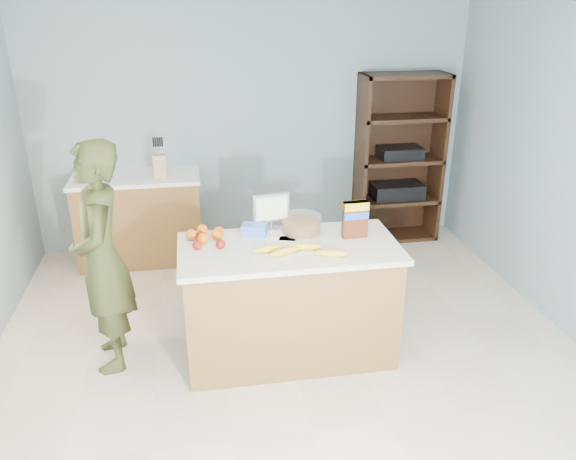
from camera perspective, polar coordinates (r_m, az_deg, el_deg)
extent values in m
cube|color=beige|center=(4.17, 0.84, -14.65)|extent=(4.50, 5.00, 0.02)
cube|color=gray|center=(5.93, -3.60, 10.23)|extent=(4.50, 0.02, 2.50)
cube|color=white|center=(3.31, 1.11, 22.14)|extent=(4.50, 5.00, 0.02)
cube|color=brown|center=(4.18, 0.12, -7.48)|extent=(1.50, 0.70, 0.86)
cube|color=silver|center=(3.97, 0.12, -1.87)|extent=(1.56, 0.76, 0.04)
cube|color=black|center=(4.38, 0.11, -11.78)|extent=(1.46, 0.66, 0.10)
cube|color=brown|center=(5.88, -14.77, 1.01)|extent=(1.20, 0.60, 0.86)
cube|color=white|center=(5.73, -15.21, 5.19)|extent=(1.24, 0.62, 0.04)
cube|color=black|center=(6.35, 10.67, 7.48)|extent=(0.90, 0.04, 1.80)
cube|color=black|center=(6.05, 7.39, 6.92)|extent=(0.04, 0.40, 1.80)
cube|color=black|center=(6.35, 14.90, 7.10)|extent=(0.04, 0.40, 1.80)
cube|color=black|center=(6.47, 10.64, -0.48)|extent=(0.90, 0.40, 0.04)
cube|color=black|center=(6.32, 10.92, 3.10)|extent=(0.90, 0.40, 0.04)
cube|color=black|center=(6.18, 11.23, 7.03)|extent=(0.90, 0.40, 0.04)
cube|color=black|center=(6.08, 11.56, 11.11)|extent=(0.90, 0.40, 0.04)
cube|color=black|center=(6.01, 11.89, 15.12)|extent=(0.90, 0.40, 0.04)
cube|color=black|center=(6.29, 10.99, 3.96)|extent=(0.55, 0.32, 0.16)
cube|color=black|center=(6.16, 11.29, 7.74)|extent=(0.45, 0.30, 0.12)
imported|color=#343919|center=(4.12, -18.42, -2.78)|extent=(0.48, 0.66, 1.68)
cube|color=tan|center=(5.59, -12.88, 6.37)|extent=(0.12, 0.10, 0.22)
cylinder|color=black|center=(5.55, -13.44, 7.87)|extent=(0.02, 0.02, 0.09)
cylinder|color=black|center=(5.55, -13.23, 7.89)|extent=(0.02, 0.02, 0.09)
cylinder|color=black|center=(5.55, -13.02, 7.91)|extent=(0.02, 0.02, 0.09)
cylinder|color=black|center=(5.55, -12.81, 7.92)|extent=(0.02, 0.02, 0.09)
cylinder|color=black|center=(5.54, -12.61, 7.94)|extent=(0.02, 0.02, 0.09)
cube|color=white|center=(4.06, -0.85, -0.99)|extent=(0.23, 0.13, 0.00)
cube|color=white|center=(4.08, 0.64, -0.85)|extent=(0.24, 0.17, 0.00)
ellipsoid|color=yellow|center=(3.86, -1.95, -1.92)|extent=(0.23, 0.09, 0.05)
ellipsoid|color=yellow|center=(3.81, -0.36, -2.22)|extent=(0.23, 0.13, 0.05)
ellipsoid|color=yellow|center=(3.89, 1.81, -1.71)|extent=(0.23, 0.08, 0.05)
ellipsoid|color=yellow|center=(3.80, 4.43, -2.39)|extent=(0.23, 0.11, 0.05)
sphere|color=maroon|center=(4.09, -8.89, -0.56)|extent=(0.07, 0.07, 0.07)
sphere|color=maroon|center=(3.93, -6.87, -1.45)|extent=(0.07, 0.07, 0.07)
sphere|color=maroon|center=(3.94, -9.21, -1.52)|extent=(0.07, 0.07, 0.07)
sphere|color=orange|center=(4.03, -8.62, -0.86)|extent=(0.08, 0.08, 0.08)
sphere|color=orange|center=(4.18, -8.69, 0.03)|extent=(0.08, 0.08, 0.08)
sphere|color=orange|center=(4.08, -7.26, -0.43)|extent=(0.08, 0.08, 0.08)
sphere|color=orange|center=(4.12, -7.03, -0.17)|extent=(0.08, 0.08, 0.08)
sphere|color=orange|center=(4.10, -9.79, -0.47)|extent=(0.08, 0.08, 0.08)
cube|color=blue|center=(4.14, -3.44, 0.05)|extent=(0.21, 0.17, 0.08)
cylinder|color=#267219|center=(4.17, 1.36, 0.36)|extent=(0.27, 0.27, 0.09)
cylinder|color=white|center=(4.17, 1.37, 0.62)|extent=(0.30, 0.30, 0.13)
cylinder|color=silver|center=(4.24, -1.70, 0.19)|extent=(0.12, 0.12, 0.01)
cylinder|color=silver|center=(4.23, -1.71, 0.58)|extent=(0.02, 0.02, 0.05)
cube|color=silver|center=(4.18, -1.73, 2.29)|extent=(0.28, 0.07, 0.22)
cube|color=yellow|center=(4.17, -1.65, 2.20)|extent=(0.24, 0.04, 0.18)
cube|color=#592B14|center=(4.08, 6.83, 1.06)|extent=(0.18, 0.07, 0.27)
cube|color=yellow|center=(4.04, 6.90, 2.46)|extent=(0.19, 0.08, 0.06)
cube|color=blue|center=(4.07, 6.85, 1.54)|extent=(0.19, 0.08, 0.05)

